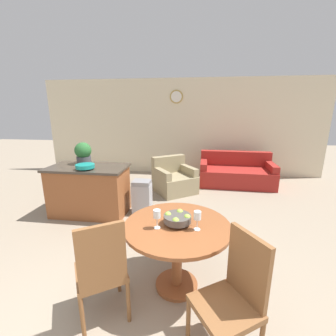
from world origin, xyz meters
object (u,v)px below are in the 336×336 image
dining_table (177,239)px  fruit_bowl (177,218)px  wine_glass_right (197,216)px  potted_plant (83,153)px  kitchen_island (90,190)px  trash_bin (142,197)px  dining_chair_near_right (234,293)px  teal_bowl (85,166)px  armchair (174,180)px  couch (236,173)px  wine_glass_left (157,215)px  dining_chair_near_left (101,268)px

dining_table → fruit_bowl: fruit_bowl is taller
wine_glass_right → potted_plant: bearing=138.7°
kitchen_island → trash_bin: (0.93, 0.14, -0.14)m
dining_chair_near_right → potted_plant: bearing=12.6°
teal_bowl → trash_bin: teal_bowl is taller
trash_bin → armchair: 1.27m
kitchen_island → couch: size_ratio=0.75×
dining_table → armchair: bearing=96.8°
potted_plant → trash_bin: 1.34m
wine_glass_right → trash_bin: size_ratio=0.31×
couch → wine_glass_left: bearing=-108.2°
dining_table → teal_bowl: size_ratio=3.51×
wine_glass_left → couch: size_ratio=0.11×
wine_glass_right → potted_plant: 2.79m
kitchen_island → teal_bowl: size_ratio=4.44×
dining_chair_near_right → trash_bin: bearing=-3.4°
wine_glass_right → fruit_bowl: bearing=158.0°
potted_plant → trash_bin: bearing=-2.7°
wine_glass_right → trash_bin: bearing=119.3°
dining_table → kitchen_island: 2.34m
dining_chair_near_right → wine_glass_right: dining_chair_near_right is taller
dining_chair_near_left → teal_bowl: (-1.07, 1.86, 0.40)m
teal_bowl → couch: size_ratio=0.17×
wine_glass_left → armchair: wine_glass_left is taller
dining_chair_near_right → trash_bin: size_ratio=1.61×
dining_table → trash_bin: 1.90m
dining_table → trash_bin: bearing=115.2°
dining_table → teal_bowl: 2.20m
dining_chair_near_left → trash_bin: dining_chair_near_left is taller
dining_chair_near_left → dining_table: bearing=6.1°
wine_glass_left → couch: bearing=70.2°
armchair → teal_bowl: bearing=-166.8°
dining_table → dining_chair_near_right: 0.78m
dining_chair_near_right → wine_glass_left: 0.91m
dining_chair_near_left → kitchen_island: (-1.13, 2.04, -0.09)m
wine_glass_left → fruit_bowl: bearing=28.0°
wine_glass_left → teal_bowl: bearing=135.3°
dining_table → wine_glass_left: (-0.19, -0.10, 0.31)m
teal_bowl → couch: teal_bowl is taller
fruit_bowl → wine_glass_left: (-0.19, -0.10, 0.07)m
dining_table → couch: bearing=72.3°
kitchen_island → teal_bowl: (0.06, -0.18, 0.50)m
fruit_bowl → armchair: 2.96m
fruit_bowl → wine_glass_right: (0.20, -0.08, 0.07)m
dining_chair_near_left → fruit_bowl: 0.82m
fruit_bowl → trash_bin: bearing=115.3°
couch → armchair: (-1.50, -0.76, -0.00)m
kitchen_island → teal_bowl: 0.53m
wine_glass_right → potted_plant: potted_plant is taller
teal_bowl → potted_plant: (-0.22, 0.38, 0.15)m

